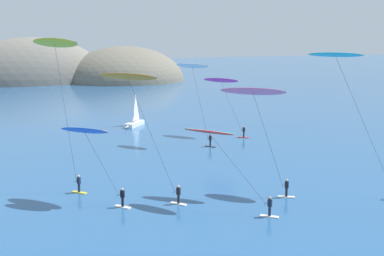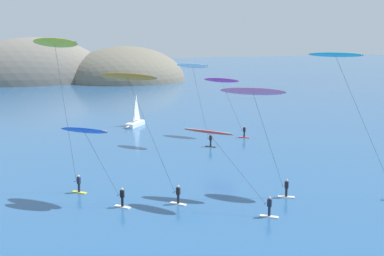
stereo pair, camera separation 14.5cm
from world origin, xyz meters
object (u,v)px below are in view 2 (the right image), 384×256
(kitesurfer_pink, at_px, (256,100))
(kitesurfer_orange, at_px, (131,86))
(kitesurfer_blue, at_px, (88,138))
(sailboat_near, at_px, (134,123))
(kitesurfer_yellow, at_px, (56,52))
(kitesurfer_white, at_px, (194,73))
(kitesurfer_magenta, at_px, (223,84))
(kitesurfer_red, at_px, (214,139))
(kitesurfer_cyan, at_px, (340,66))

(kitesurfer_pink, height_order, kitesurfer_orange, kitesurfer_orange)
(kitesurfer_blue, xyz_separation_m, kitesurfer_orange, (3.93, 0.11, 4.27))
(sailboat_near, distance_m, kitesurfer_yellow, 34.85)
(kitesurfer_white, relative_size, kitesurfer_yellow, 0.77)
(kitesurfer_magenta, bearing_deg, kitesurfer_red, -119.11)
(kitesurfer_pink, height_order, kitesurfer_cyan, kitesurfer_cyan)
(kitesurfer_red, relative_size, kitesurfer_orange, 0.68)
(sailboat_near, relative_size, kitesurfer_pink, 0.57)
(kitesurfer_white, bearing_deg, kitesurfer_yellow, -147.85)
(kitesurfer_blue, bearing_deg, kitesurfer_orange, 1.62)
(kitesurfer_blue, height_order, kitesurfer_cyan, kitesurfer_cyan)
(kitesurfer_cyan, relative_size, kitesurfer_orange, 1.15)
(sailboat_near, relative_size, kitesurfer_orange, 0.51)
(kitesurfer_red, distance_m, kitesurfer_yellow, 16.68)
(kitesurfer_pink, relative_size, kitesurfer_orange, 0.88)
(sailboat_near, distance_m, kitesurfer_red, 39.47)
(kitesurfer_white, bearing_deg, kitesurfer_orange, -128.54)
(kitesurfer_magenta, bearing_deg, kitesurfer_cyan, -95.67)
(kitesurfer_yellow, relative_size, kitesurfer_magenta, 1.67)
(kitesurfer_white, distance_m, kitesurfer_magenta, 7.84)
(kitesurfer_yellow, xyz_separation_m, kitesurfer_magenta, (25.71, 16.12, -5.36))
(kitesurfer_blue, xyz_separation_m, kitesurfer_red, (9.49, -4.96, 0.01))
(kitesurfer_white, bearing_deg, kitesurfer_pink, -99.72)
(kitesurfer_yellow, bearing_deg, kitesurfer_blue, -75.06)
(kitesurfer_blue, relative_size, kitesurfer_white, 0.62)
(kitesurfer_pink, distance_m, kitesurfer_cyan, 8.21)
(kitesurfer_pink, bearing_deg, kitesurfer_white, 80.28)
(kitesurfer_white, height_order, kitesurfer_magenta, kitesurfer_white)
(kitesurfer_blue, distance_m, kitesurfer_magenta, 32.50)
(kitesurfer_cyan, relative_size, kitesurfer_white, 1.18)
(kitesurfer_yellow, bearing_deg, kitesurfer_magenta, 32.08)
(kitesurfer_yellow, bearing_deg, kitesurfer_red, -43.57)
(kitesurfer_red, bearing_deg, sailboat_near, 82.48)
(kitesurfer_cyan, distance_m, kitesurfer_white, 23.94)
(sailboat_near, bearing_deg, kitesurfer_cyan, -80.15)
(sailboat_near, distance_m, kitesurfer_magenta, 17.07)
(kitesurfer_red, bearing_deg, kitesurfer_white, 69.65)
(kitesurfer_red, bearing_deg, kitesurfer_blue, 152.42)
(kitesurfer_white, bearing_deg, kitesurfer_blue, -135.43)
(kitesurfer_pink, height_order, kitesurfer_red, kitesurfer_pink)
(sailboat_near, distance_m, kitesurfer_orange, 36.61)
(kitesurfer_magenta, xyz_separation_m, kitesurfer_orange, (-20.32, -21.46, 2.53))
(kitesurfer_red, bearing_deg, kitesurfer_yellow, 136.43)
(kitesurfer_pink, relative_size, kitesurfer_cyan, 0.77)
(kitesurfer_pink, relative_size, kitesurfer_magenta, 1.16)
(kitesurfer_white, xyz_separation_m, kitesurfer_yellow, (-19.30, -12.13, 3.24))
(kitesurfer_magenta, bearing_deg, sailboat_near, 128.19)
(kitesurfer_cyan, height_order, kitesurfer_yellow, kitesurfer_yellow)
(kitesurfer_orange, bearing_deg, kitesurfer_magenta, 46.55)
(kitesurfer_cyan, distance_m, kitesurfer_magenta, 28.00)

